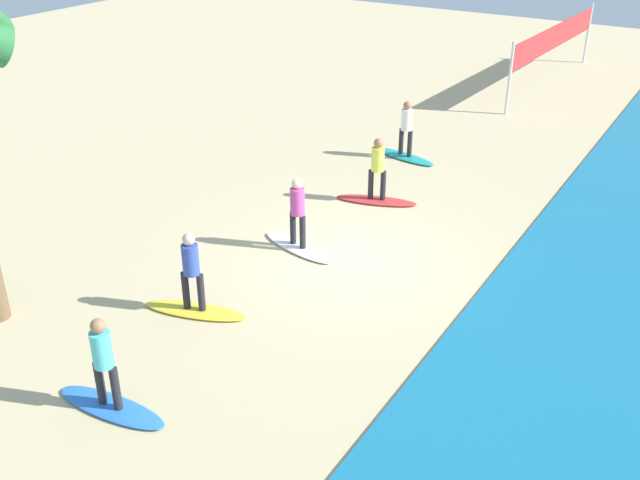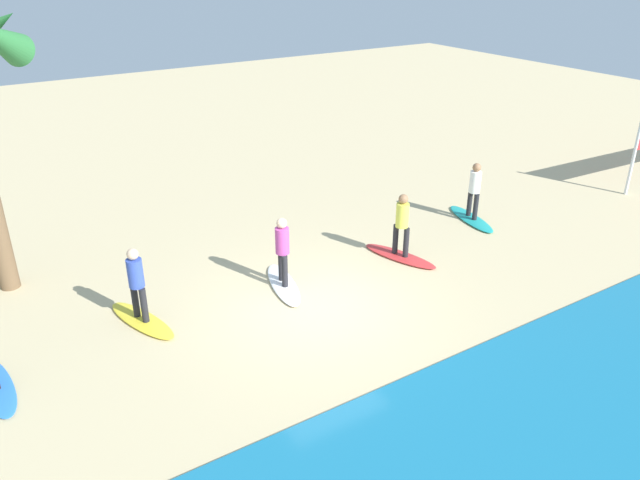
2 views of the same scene
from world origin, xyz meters
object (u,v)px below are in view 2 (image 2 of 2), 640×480
object	(u,v)px
surfer_teal	(475,187)
surfboard_white	(283,284)
surfboard_yellow	(142,320)
surfer_white	(282,246)
surfboard_red	(400,256)
surfer_red	(402,221)
surfboard_teal	(471,219)
surfer_yellow	(136,279)

from	to	relation	value
surfer_teal	surfboard_white	size ratio (longest dim) A/B	0.78
surfer_teal	surfboard_yellow	bearing A→B (deg)	0.89
surfer_white	surfboard_white	bearing A→B (deg)	-93.58
surfboard_yellow	surfer_white	bearing A→B (deg)	69.20
surfboard_red	surfboard_yellow	bearing A→B (deg)	-112.31
surfer_red	surfboard_white	size ratio (longest dim) A/B	0.78
surfboard_teal	surfboard_red	distance (m)	3.36
surfboard_red	surfer_teal	bearing A→B (deg)	85.93
surfboard_red	surfer_red	world-z (taller)	surfer_red
surfboard_white	surfer_yellow	distance (m)	3.44
surfboard_red	surfboard_white	distance (m)	3.25
surfer_white	surfboard_red	bearing A→B (deg)	174.25
surfboard_red	surfer_red	size ratio (longest dim) A/B	1.28
surfer_teal	surfboard_teal	bearing A→B (deg)	90.00
surfboard_white	surfboard_yellow	xyz separation A→B (m)	(3.28, -0.28, 0.00)
surfboard_red	surfboard_white	bearing A→B (deg)	-112.78
surfboard_white	surfer_white	world-z (taller)	surfer_white
surfer_white	surfer_yellow	distance (m)	3.29
surfboard_teal	surfer_yellow	distance (m)	9.83
surfboard_white	surfer_yellow	bearing A→B (deg)	-80.06
surfer_red	surfer_white	distance (m)	3.25
surfer_teal	surfboard_white	xyz separation A→B (m)	(6.50, 0.43, -0.99)
surfer_red	surfer_white	size ratio (longest dim) A/B	1.00
surfboard_red	surfboard_yellow	xyz separation A→B (m)	(6.51, -0.60, 0.00)
surfboard_teal	surfboard_red	xyz separation A→B (m)	(3.27, 0.75, 0.00)
surfboard_teal	surfer_red	size ratio (longest dim) A/B	1.28
surfboard_teal	surfer_teal	xyz separation A→B (m)	(0.00, -0.00, 0.99)
surfer_yellow	surfboard_red	bearing A→B (deg)	174.73
surfer_teal	surfer_yellow	xyz separation A→B (m)	(9.78, 0.15, 0.00)
surfer_yellow	surfer_red	bearing A→B (deg)	174.73
surfer_white	surfboard_yellow	world-z (taller)	surfer_white
surfer_teal	surfer_yellow	bearing A→B (deg)	0.89
surfboard_red	surfboard_yellow	size ratio (longest dim) A/B	1.00
surfboard_teal	surfer_white	size ratio (longest dim) A/B	1.28
surfboard_teal	surfboard_yellow	world-z (taller)	same
surfboard_teal	surfer_teal	bearing A→B (deg)	-166.99
surfboard_teal	surfer_white	bearing A→B (deg)	-73.23
surfboard_teal	surfboard_white	xyz separation A→B (m)	(6.50, 0.43, 0.00)
surfer_yellow	surfer_teal	bearing A→B (deg)	-179.11
surfer_red	surfboard_yellow	bearing A→B (deg)	-5.27
surfer_white	surfboard_yellow	xyz separation A→B (m)	(3.28, -0.28, -0.99)
surfboard_yellow	surfer_yellow	world-z (taller)	surfer_yellow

